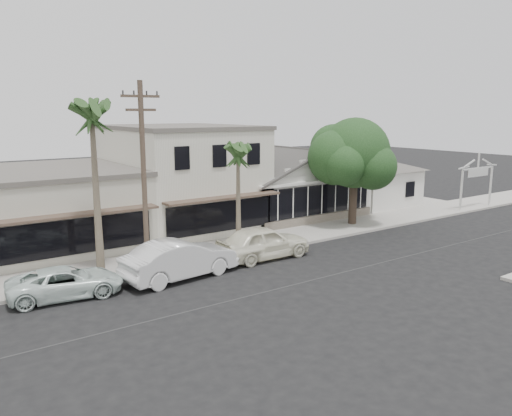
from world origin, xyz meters
TOP-DOWN VIEW (x-y plane):
  - ground at (0.00, 0.00)m, footprint 140.00×140.00m
  - sidewalk_north at (-8.00, 6.75)m, footprint 90.00×3.50m
  - corner_shop at (5.00, 12.47)m, footprint 10.40×8.60m
  - side_cottage at (13.20, 11.50)m, footprint 6.00×6.00m
  - arch_sign at (18.40, 5.30)m, footprint 4.12×0.12m
  - row_building_near at (-3.00, 13.50)m, footprint 8.00×10.00m
  - row_building_midnear at (-12.00, 13.50)m, footprint 10.00×10.00m
  - utility_pole at (-9.00, 5.20)m, footprint 1.80×0.24m
  - car_0 at (-2.99, 4.13)m, footprint 5.18×2.15m
  - car_1 at (-7.99, 3.77)m, footprint 5.68×2.53m
  - car_2 at (-12.99, 4.29)m, footprint 4.85×2.71m
  - shade_tree at (6.44, 7.17)m, footprint 6.54×5.91m
  - palm_east at (-3.39, 5.89)m, footprint 2.21×2.21m
  - palm_mid at (-11.00, 5.94)m, footprint 3.03×3.03m

SIDE VIEW (x-z plane):
  - ground at x=0.00m, z-range 0.00..0.00m
  - sidewalk_north at x=-8.00m, z-range 0.00..0.15m
  - car_2 at x=-12.99m, z-range 0.00..1.28m
  - car_0 at x=-2.99m, z-range 0.00..1.75m
  - car_1 at x=-7.99m, z-range 0.00..1.81m
  - side_cottage at x=13.20m, z-range 0.00..3.00m
  - row_building_midnear at x=-12.00m, z-range 0.00..4.20m
  - corner_shop at x=5.00m, z-range 0.07..5.17m
  - arch_sign at x=18.40m, z-range 1.18..5.13m
  - row_building_near at x=-3.00m, z-range 0.00..6.50m
  - shade_tree at x=6.44m, z-range 1.15..8.41m
  - utility_pole at x=-9.00m, z-range 0.29..9.29m
  - palm_east at x=-3.39m, z-range 2.23..8.56m
  - palm_mid at x=-11.00m, z-range 3.09..11.73m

